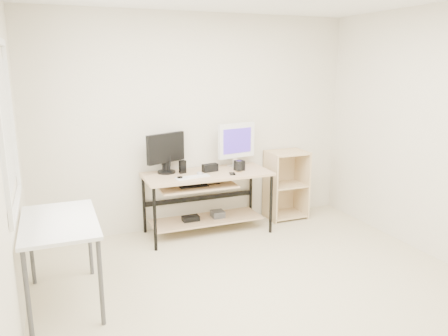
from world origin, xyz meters
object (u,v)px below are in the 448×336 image
Objects in this scene: shelf_unit at (285,184)px; white_imac at (236,142)px; side_table at (60,229)px; audio_controller at (183,167)px; black_monitor at (166,150)px; desk at (205,190)px.

white_imac is at bearing 179.14° from shelf_unit.
audio_controller is at bearing 39.19° from side_table.
black_monitor is at bearing 139.59° from audio_controller.
desk is at bearing -32.76° from audio_controller.
side_table is 3.09m from shelf_unit.
desk is 2.75× the size of white_imac.
black_monitor reaches higher than desk.
white_imac reaches higher than desk.
black_monitor is at bearing 45.02° from side_table.
black_monitor is at bearing 157.62° from desk.
white_imac is at bearing -6.97° from audio_controller.
desk is 3.03× the size of black_monitor.
white_imac is 3.54× the size of audio_controller.
audio_controller is (-1.42, -0.07, 0.37)m from shelf_unit.
black_monitor reaches higher than shelf_unit.
side_table is at bearing -160.57° from white_imac.
side_table is 1.78m from black_monitor.
black_monitor is 0.90m from white_imac.
desk is at bearing -45.97° from black_monitor.
audio_controller is (0.17, -0.09, -0.19)m from black_monitor.
side_table is 1.82m from audio_controller.
desk is 0.73m from white_imac.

